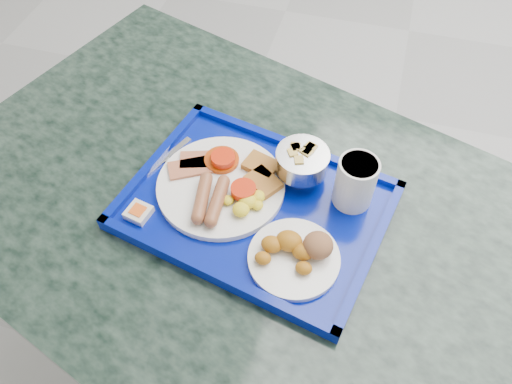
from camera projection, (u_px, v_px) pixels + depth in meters
The scene contains 9 objects.
table at pixel (239, 256), 1.14m from camera, with size 1.44×1.19×0.78m.
tray at pixel (256, 207), 0.96m from camera, with size 0.55×0.45×0.03m.
main_plate at pixel (224, 185), 0.97m from camera, with size 0.25×0.25×0.04m.
bread_plate at pixel (297, 253), 0.87m from camera, with size 0.16×0.16×0.05m.
fruit_bowl at pixel (302, 161), 0.96m from camera, with size 0.10×0.10×0.07m.
juice_cup at pixel (356, 181), 0.92m from camera, with size 0.08×0.08×0.11m.
spoon at pixel (190, 154), 1.03m from camera, with size 0.09×0.15×0.01m.
knife at pixel (159, 164), 1.02m from camera, with size 0.01×0.18×0.00m, color #AEAEB0.
jam_packet at pixel (139, 212), 0.94m from camera, with size 0.05×0.05×0.02m.
Camera 1 is at (-0.84, -1.72, 1.57)m, focal length 35.00 mm.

